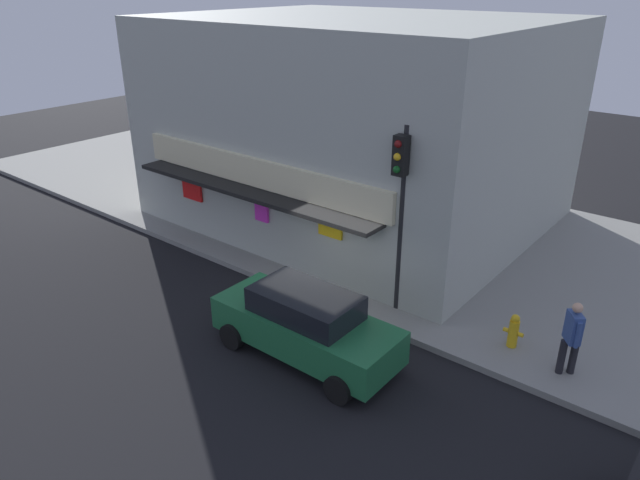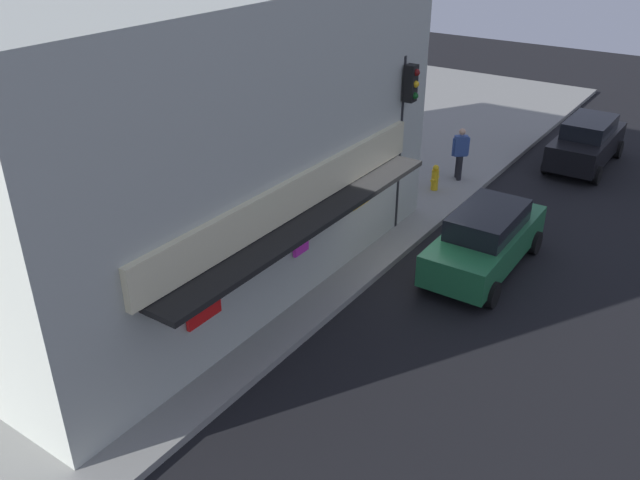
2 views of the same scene
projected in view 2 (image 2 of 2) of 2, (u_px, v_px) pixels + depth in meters
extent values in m
plane|color=black|center=(398.00, 262.00, 17.40)|extent=(61.41, 61.41, 0.00)
cube|color=gray|center=(238.00, 209.00, 20.15)|extent=(40.94, 11.15, 0.17)
cube|color=#ADB2A8|center=(132.00, 125.00, 16.31)|extent=(12.39, 9.95, 6.78)
cube|color=beige|center=(297.00, 195.00, 14.07)|extent=(9.41, 0.16, 0.85)
cube|color=black|center=(310.00, 220.00, 14.13)|extent=(8.92, 0.90, 0.12)
cube|color=red|center=(203.00, 308.00, 12.47)|extent=(0.88, 0.08, 0.57)
cube|color=#E533CC|center=(301.00, 242.00, 14.76)|extent=(0.51, 0.08, 0.56)
cube|color=yellow|center=(360.00, 198.00, 16.58)|extent=(0.78, 0.08, 0.40)
cylinder|color=black|center=(398.00, 146.00, 17.86)|extent=(0.18, 0.18, 4.84)
cube|color=black|center=(411.00, 83.00, 16.92)|extent=(0.32, 0.28, 0.95)
sphere|color=maroon|center=(417.00, 72.00, 16.70)|extent=(0.18, 0.18, 0.18)
sphere|color=yellow|center=(416.00, 84.00, 16.84)|extent=(0.18, 0.18, 0.18)
sphere|color=#0F4C19|center=(415.00, 96.00, 16.98)|extent=(0.18, 0.18, 0.18)
cylinder|color=gold|center=(435.00, 180.00, 21.13)|extent=(0.23, 0.23, 0.68)
sphere|color=gold|center=(436.00, 168.00, 20.94)|extent=(0.20, 0.20, 0.20)
cylinder|color=gold|center=(432.00, 180.00, 20.98)|extent=(0.12, 0.10, 0.10)
cylinder|color=gold|center=(437.00, 177.00, 21.24)|extent=(0.12, 0.10, 0.10)
cylinder|color=#2D2D2D|center=(306.00, 235.00, 17.49)|extent=(0.49, 0.49, 0.86)
cylinder|color=black|center=(458.00, 166.00, 22.04)|extent=(0.22, 0.22, 0.82)
cylinder|color=black|center=(460.00, 168.00, 21.82)|extent=(0.22, 0.22, 0.82)
cube|color=#334C8C|center=(461.00, 146.00, 21.58)|extent=(0.46, 0.49, 0.68)
sphere|color=tan|center=(462.00, 132.00, 21.36)|extent=(0.22, 0.22, 0.22)
cylinder|color=#334C8C|center=(454.00, 147.00, 21.58)|extent=(0.14, 0.14, 0.61)
cylinder|color=#334C8C|center=(468.00, 147.00, 21.61)|extent=(0.14, 0.14, 0.61)
cylinder|color=gray|center=(105.00, 353.00, 13.41)|extent=(0.50, 0.50, 0.31)
sphere|color=#1E6628|center=(102.00, 336.00, 13.21)|extent=(0.64, 0.64, 0.64)
cube|color=black|center=(586.00, 145.00, 23.32)|extent=(4.39, 1.70, 0.86)
cube|color=black|center=(590.00, 126.00, 23.00)|extent=(2.37, 1.42, 0.55)
cylinder|color=black|center=(572.00, 141.00, 25.06)|extent=(0.64, 0.22, 0.64)
cylinder|color=black|center=(618.00, 149.00, 24.21)|extent=(0.64, 0.22, 0.64)
cylinder|color=black|center=(547.00, 165.00, 22.83)|extent=(0.64, 0.22, 0.64)
cylinder|color=black|center=(597.00, 175.00, 21.98)|extent=(0.64, 0.22, 0.64)
cube|color=#1E6038|center=(485.00, 244.00, 16.78)|extent=(4.50, 1.72, 0.81)
cube|color=black|center=(488.00, 220.00, 16.46)|extent=(2.43, 1.43, 0.56)
cylinder|color=black|center=(476.00, 227.00, 18.54)|extent=(0.64, 0.22, 0.64)
cylinder|color=black|center=(535.00, 243.00, 17.70)|extent=(0.64, 0.22, 0.64)
cylinder|color=black|center=(427.00, 274.00, 16.23)|extent=(0.64, 0.22, 0.64)
cylinder|color=black|center=(492.00, 294.00, 15.39)|extent=(0.64, 0.22, 0.64)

